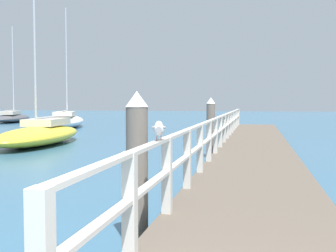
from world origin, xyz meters
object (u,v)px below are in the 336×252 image
(dock_piling_near, at_px, (137,168))
(seagull_foreground, at_px, (159,129))
(boat_1, at_px, (40,134))
(boat_3, at_px, (13,118))
(dock_piling_far, at_px, (211,127))
(boat_6, at_px, (66,121))

(dock_piling_near, xyz_separation_m, seagull_foreground, (0.38, -0.40, 0.53))
(boat_1, relative_size, boat_3, 0.98)
(dock_piling_far, bearing_deg, boat_1, 160.15)
(dock_piling_near, bearing_deg, boat_6, 117.19)
(boat_3, bearing_deg, seagull_foreground, -69.60)
(boat_6, bearing_deg, dock_piling_far, -67.88)
(dock_piling_near, bearing_deg, boat_1, 123.47)
(dock_piling_far, distance_m, boat_6, 18.36)
(dock_piling_far, xyz_separation_m, boat_3, (-19.68, 20.04, -0.57))
(dock_piling_far, bearing_deg, dock_piling_near, -90.00)
(boat_1, bearing_deg, boat_6, -76.85)
(seagull_foreground, bearing_deg, boat_1, 110.69)
(dock_piling_near, height_order, dock_piling_far, same)
(boat_1, xyz_separation_m, boat_6, (-4.13, 11.35, 0.03))
(dock_piling_near, height_order, seagull_foreground, dock_piling_near)
(boat_6, bearing_deg, dock_piling_near, -80.51)
(dock_piling_near, xyz_separation_m, boat_6, (-11.75, 22.88, -0.51))
(dock_piling_far, bearing_deg, boat_3, 134.48)
(dock_piling_far, height_order, boat_1, boat_1)
(dock_piling_near, height_order, boat_3, boat_3)
(boat_1, height_order, boat_3, boat_3)
(dock_piling_near, bearing_deg, boat_3, 124.33)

